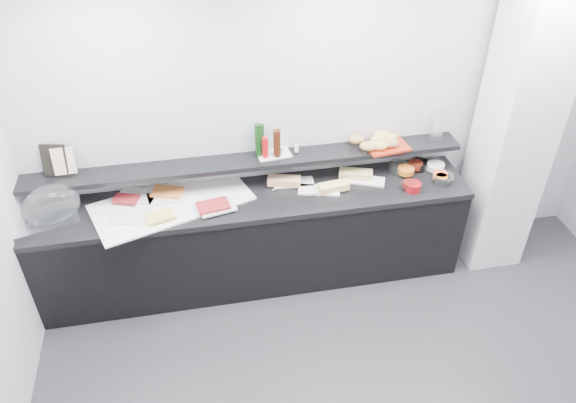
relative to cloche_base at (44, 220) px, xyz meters
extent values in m
cube|color=#B8BAC0|center=(2.32, 0.33, 0.43)|extent=(5.00, 0.02, 2.70)
plane|color=white|center=(2.32, -1.67, 1.78)|extent=(5.00, 5.00, 0.00)
cube|color=silver|center=(3.82, -0.02, 0.43)|extent=(0.50, 0.50, 2.70)
cube|color=black|center=(1.62, 0.03, -0.50)|extent=(3.60, 0.60, 0.85)
cube|color=black|center=(1.62, 0.03, -0.05)|extent=(3.62, 0.62, 0.05)
cube|color=black|center=(1.62, 0.20, 0.21)|extent=(3.60, 0.25, 0.04)
cube|color=silver|center=(0.00, 0.00, 0.00)|extent=(0.57, 0.45, 0.04)
ellipsoid|color=silver|center=(0.07, 0.04, 0.11)|extent=(0.50, 0.41, 0.34)
cube|color=white|center=(0.97, 0.06, -0.01)|extent=(1.36, 0.96, 0.01)
cube|color=silver|center=(0.69, 0.19, 0.00)|extent=(0.37, 0.31, 0.01)
cube|color=maroon|center=(0.61, 0.13, 0.02)|extent=(0.23, 0.18, 0.02)
cube|color=silver|center=(0.93, 0.12, 0.00)|extent=(0.33, 0.24, 0.01)
cube|color=#CE6B2A|center=(0.94, 0.17, 0.02)|extent=(0.28, 0.23, 0.02)
cube|color=silver|center=(0.66, -0.08, 0.00)|extent=(0.33, 0.24, 0.01)
cube|color=#E2CE57|center=(0.88, -0.14, 0.02)|extent=(0.25, 0.20, 0.02)
cube|color=silver|center=(1.32, -0.09, 0.00)|extent=(0.32, 0.24, 0.01)
cube|color=maroon|center=(1.29, -0.09, 0.02)|extent=(0.28, 0.20, 0.02)
cube|color=white|center=(1.99, 0.15, -0.01)|extent=(0.35, 0.17, 0.01)
cube|color=#EAAB7A|center=(1.90, 0.14, 0.02)|extent=(0.29, 0.17, 0.06)
cylinder|color=#A9ABAF|center=(1.87, 0.08, 0.00)|extent=(0.16, 0.05, 0.01)
cube|color=white|center=(2.17, 0.01, -0.01)|extent=(0.37, 0.23, 0.01)
cube|color=#E4B777|center=(2.29, -0.02, 0.02)|extent=(0.26, 0.13, 0.06)
cylinder|color=#B4B6BB|center=(2.15, -0.05, 0.00)|extent=(0.15, 0.06, 0.01)
cube|color=white|center=(2.59, 0.07, -0.01)|extent=(0.35, 0.25, 0.01)
cube|color=#E2C576|center=(2.52, 0.13, 0.02)|extent=(0.30, 0.19, 0.06)
cylinder|color=silver|center=(2.44, 0.08, 0.00)|extent=(0.16, 0.05, 0.01)
cylinder|color=white|center=(2.92, 0.16, 0.02)|extent=(0.19, 0.19, 0.07)
cylinder|color=orange|center=(2.96, 0.10, 0.03)|extent=(0.15, 0.15, 0.05)
cylinder|color=black|center=(3.12, 0.17, 0.02)|extent=(0.20, 0.20, 0.07)
cylinder|color=#5D180D|center=(3.07, 0.16, 0.03)|extent=(0.17, 0.17, 0.05)
cylinder|color=white|center=(3.23, 0.14, 0.02)|extent=(0.27, 0.27, 0.07)
cylinder|color=silver|center=(3.24, 0.11, 0.03)|extent=(0.19, 0.19, 0.05)
cylinder|color=maroon|center=(2.94, -0.13, 0.02)|extent=(0.17, 0.17, 0.07)
cylinder|color=#60120D|center=(2.91, -0.11, 0.03)|extent=(0.13, 0.13, 0.05)
cylinder|color=silver|center=(3.23, -0.07, 0.02)|extent=(0.24, 0.24, 0.07)
cylinder|color=#FD623D|center=(3.22, -0.03, 0.03)|extent=(0.15, 0.15, 0.05)
cylinder|color=black|center=(3.22, -0.08, 0.02)|extent=(0.14, 0.14, 0.07)
cylinder|color=#C8701B|center=(3.21, -0.08, 0.03)|extent=(0.12, 0.12, 0.05)
cube|color=black|center=(0.12, 0.27, 0.36)|extent=(0.21, 0.11, 0.26)
cube|color=beige|center=(0.19, 0.24, 0.36)|extent=(0.17, 0.06, 0.22)
cube|color=white|center=(1.84, 0.24, 0.24)|extent=(0.29, 0.20, 0.01)
cylinder|color=#0F330E|center=(1.74, 0.27, 0.37)|extent=(0.06, 0.06, 0.26)
cylinder|color=#3A160A|center=(1.86, 0.19, 0.36)|extent=(0.07, 0.07, 0.24)
cylinder|color=black|center=(1.71, 0.25, 0.38)|extent=(0.06, 0.06, 0.28)
cylinder|color=#B80D10|center=(1.76, 0.20, 0.33)|extent=(0.06, 0.06, 0.18)
cylinder|color=white|center=(2.03, 0.23, 0.28)|extent=(0.04, 0.04, 0.07)
cylinder|color=silver|center=(1.90, 0.21, 0.28)|extent=(0.04, 0.04, 0.07)
cube|color=#A72812|center=(2.79, 0.17, 0.24)|extent=(0.38, 0.29, 0.02)
ellipsoid|color=#B37A44|center=(2.55, 0.25, 0.29)|extent=(0.16, 0.12, 0.08)
ellipsoid|color=tan|center=(2.78, 0.27, 0.29)|extent=(0.17, 0.13, 0.08)
ellipsoid|color=#B48844|center=(2.62, 0.13, 0.29)|extent=(0.17, 0.12, 0.08)
ellipsoid|color=gold|center=(2.70, 0.12, 0.29)|extent=(0.16, 0.12, 0.08)
ellipsoid|color=#AD7742|center=(2.80, 0.15, 0.29)|extent=(0.18, 0.14, 0.08)
ellipsoid|color=gold|center=(2.72, 0.21, 0.29)|extent=(0.13, 0.10, 0.08)
ellipsoid|color=gold|center=(2.84, 0.22, 0.29)|extent=(0.14, 0.11, 0.08)
cylinder|color=white|center=(3.25, 0.23, 0.38)|extent=(0.13, 0.13, 0.30)
camera|label=1|loc=(1.21, -3.66, 2.69)|focal=35.00mm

